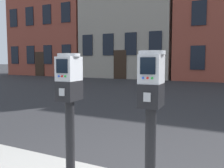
% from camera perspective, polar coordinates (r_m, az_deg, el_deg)
% --- Properties ---
extents(parking_meter_near_kerb, '(0.23, 0.26, 1.26)m').
position_cam_1_polar(parking_meter_near_kerb, '(2.47, -9.59, -2.33)').
color(parking_meter_near_kerb, black).
rests_on(parking_meter_near_kerb, sidewalk_slab).
extents(parking_meter_twin_adjacent, '(0.23, 0.26, 1.27)m').
position_cam_1_polar(parking_meter_twin_adjacent, '(2.08, 8.80, -3.52)').
color(parking_meter_twin_adjacent, black).
rests_on(parking_meter_twin_adjacent, sidewalk_slab).
extents(townhouse_brick_corner, '(7.92, 5.33, 10.08)m').
position_cam_1_polar(townhouse_brick_corner, '(25.28, -12.12, 13.62)').
color(townhouse_brick_corner, brown).
rests_on(townhouse_brick_corner, ground_plane).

